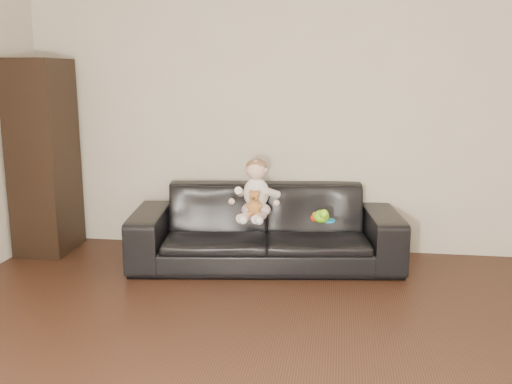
% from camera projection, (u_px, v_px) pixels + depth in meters
% --- Properties ---
extents(wall_back, '(5.00, 0.00, 5.00)m').
position_uv_depth(wall_back, '(296.00, 110.00, 5.17)').
color(wall_back, beige).
rests_on(wall_back, ground).
extents(sofa, '(2.38, 1.19, 0.67)m').
position_uv_depth(sofa, '(265.00, 226.00, 4.92)').
color(sofa, black).
rests_on(sofa, floor).
extents(cabinet, '(0.47, 0.62, 1.76)m').
position_uv_depth(cabinet, '(44.00, 157.00, 5.20)').
color(cabinet, black).
rests_on(cabinet, floor).
extents(shelf_item, '(0.19, 0.26, 0.28)m').
position_uv_depth(shelf_item, '(43.00, 114.00, 5.11)').
color(shelf_item, silver).
rests_on(shelf_item, cabinet).
extents(baby, '(0.38, 0.45, 0.50)m').
position_uv_depth(baby, '(256.00, 192.00, 4.74)').
color(baby, '#F5CFD2').
rests_on(baby, sofa).
extents(teddy_bear, '(0.14, 0.14, 0.20)m').
position_uv_depth(teddy_bear, '(254.00, 203.00, 4.61)').
color(teddy_bear, '#B47033').
rests_on(teddy_bear, sofa).
extents(toy_green, '(0.15, 0.17, 0.11)m').
position_uv_depth(toy_green, '(321.00, 216.00, 4.62)').
color(toy_green, '#82E81B').
rests_on(toy_green, sofa).
extents(toy_rattle, '(0.09, 0.09, 0.07)m').
position_uv_depth(toy_rattle, '(315.00, 218.00, 4.65)').
color(toy_rattle, red).
rests_on(toy_rattle, sofa).
extents(toy_blue_disc, '(0.14, 0.14, 0.02)m').
position_uv_depth(toy_blue_disc, '(328.00, 221.00, 4.67)').
color(toy_blue_disc, '#1B9CDC').
rests_on(toy_blue_disc, sofa).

